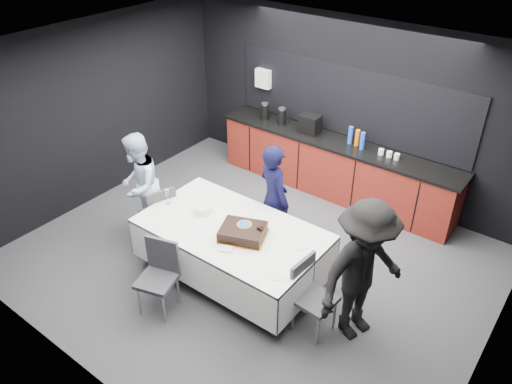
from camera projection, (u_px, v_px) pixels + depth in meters
ground at (252, 260)px, 6.85m from camera, size 6.00×6.00×0.00m
room_shell at (251, 138)px, 5.86m from camera, size 6.04×5.04×2.82m
kitchenette at (334, 162)px, 8.06m from camera, size 4.10×0.64×2.05m
party_table at (232, 237)px, 6.24m from camera, size 2.32×1.32×0.78m
cake_assembly at (243, 232)px, 5.97m from camera, size 0.69×0.63×0.17m
plate_stack at (203, 209)px, 6.42m from camera, size 0.24×0.24×0.10m
loose_plate_near at (182, 230)px, 6.12m from camera, size 0.18×0.18×0.01m
loose_plate_right_a at (299, 244)px, 5.88m from camera, size 0.22×0.22×0.01m
loose_plate_right_b at (278, 275)px, 5.43m from camera, size 0.19×0.19×0.01m
loose_plate_far at (250, 212)px, 6.44m from camera, size 0.20×0.20×0.01m
fork_pile at (225, 249)px, 5.79m from camera, size 0.20×0.17×0.03m
champagne_flute at (167, 193)px, 6.54m from camera, size 0.06×0.06×0.22m
chair_left at (160, 211)px, 6.89m from camera, size 0.54×0.54×0.92m
chair_right at (310, 291)px, 5.57m from camera, size 0.45×0.45×0.92m
chair_near at (159, 271)px, 5.86m from camera, size 0.52×0.52×0.92m
person_center at (274, 199)px, 6.68m from camera, size 0.69×0.58×1.60m
person_left at (139, 185)px, 7.03m from camera, size 0.90×0.95×1.54m
person_right at (363, 272)px, 5.32m from camera, size 0.99×1.29×1.76m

